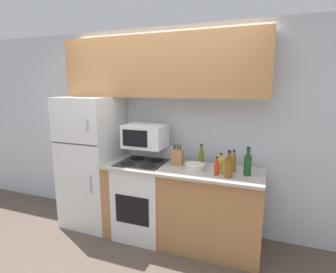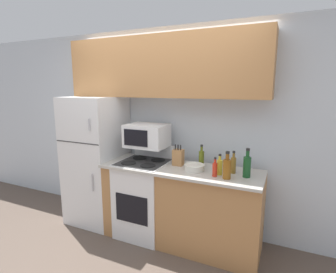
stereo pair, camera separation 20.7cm
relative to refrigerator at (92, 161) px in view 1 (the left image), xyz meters
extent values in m
plane|color=brown|center=(0.91, -0.34, -0.85)|extent=(12.00, 12.00, 0.00)
cube|color=silver|center=(0.91, 0.37, 0.43)|extent=(8.00, 0.05, 2.55)
cube|color=#B27A47|center=(1.25, -0.04, -0.40)|extent=(1.82, 0.59, 0.89)
cube|color=#BCB7AD|center=(1.25, -0.06, 0.06)|extent=(1.82, 0.63, 0.03)
cube|color=white|center=(0.00, 0.00, 0.00)|extent=(0.68, 0.67, 1.70)
cube|color=#383838|center=(0.00, -0.33, 0.31)|extent=(0.66, 0.01, 0.01)
cylinder|color=#B7B7BC|center=(0.22, -0.35, 0.54)|extent=(0.02, 0.02, 0.14)
cylinder|color=#B7B7BC|center=(0.22, -0.35, -0.17)|extent=(0.02, 0.02, 0.22)
cube|color=#B27A47|center=(0.91, 0.18, 1.21)|extent=(2.50, 0.33, 0.71)
cube|color=white|center=(0.77, -0.06, -0.38)|extent=(0.58, 0.59, 0.93)
cube|color=black|center=(0.77, -0.35, -0.40)|extent=(0.42, 0.01, 0.34)
cube|color=#2D2D2D|center=(0.77, -0.06, 0.08)|extent=(0.56, 0.56, 0.01)
cube|color=white|center=(0.77, 0.22, 0.16)|extent=(0.56, 0.06, 0.16)
cylinder|color=black|center=(0.64, -0.19, 0.09)|extent=(0.17, 0.17, 0.01)
cylinder|color=black|center=(0.90, -0.19, 0.09)|extent=(0.17, 0.17, 0.01)
cylinder|color=black|center=(0.64, 0.07, 0.09)|extent=(0.17, 0.17, 0.01)
cylinder|color=black|center=(0.90, 0.07, 0.09)|extent=(0.17, 0.17, 0.01)
cube|color=white|center=(0.76, 0.05, 0.39)|extent=(0.49, 0.37, 0.28)
cube|color=black|center=(0.71, -0.14, 0.39)|extent=(0.32, 0.01, 0.19)
cube|color=#B27A47|center=(1.19, 0.02, 0.17)|extent=(0.12, 0.10, 0.19)
cylinder|color=black|center=(1.16, 0.01, 0.29)|extent=(0.01, 0.01, 0.06)
cylinder|color=black|center=(1.19, 0.01, 0.29)|extent=(0.01, 0.01, 0.06)
cylinder|color=black|center=(1.22, 0.01, 0.29)|extent=(0.01, 0.01, 0.06)
cylinder|color=silver|center=(1.43, -0.09, 0.10)|extent=(0.21, 0.21, 0.06)
torus|color=silver|center=(1.43, -0.09, 0.14)|extent=(0.23, 0.23, 0.01)
cylinder|color=olive|center=(1.83, 0.00, 0.16)|extent=(0.06, 0.06, 0.17)
cylinder|color=olive|center=(1.83, 0.00, 0.27)|extent=(0.03, 0.03, 0.05)
cylinder|color=black|center=(1.83, 0.00, 0.30)|extent=(0.03, 0.03, 0.02)
cylinder|color=#194C23|center=(1.98, -0.07, 0.18)|extent=(0.08, 0.08, 0.21)
cylinder|color=#194C23|center=(1.98, -0.07, 0.32)|extent=(0.03, 0.03, 0.07)
cylinder|color=black|center=(1.98, -0.07, 0.36)|extent=(0.04, 0.04, 0.02)
cylinder|color=brown|center=(1.81, -0.20, 0.17)|extent=(0.08, 0.08, 0.20)
cylinder|color=brown|center=(1.81, -0.20, 0.30)|extent=(0.04, 0.04, 0.06)
cylinder|color=black|center=(1.81, -0.20, 0.34)|extent=(0.04, 0.04, 0.02)
cylinder|color=#5B6619|center=(1.46, 0.07, 0.16)|extent=(0.06, 0.06, 0.18)
cylinder|color=#5B6619|center=(1.46, 0.07, 0.28)|extent=(0.03, 0.03, 0.06)
cylinder|color=black|center=(1.46, 0.07, 0.32)|extent=(0.03, 0.03, 0.02)
cylinder|color=red|center=(1.68, -0.18, 0.14)|extent=(0.05, 0.05, 0.14)
cylinder|color=red|center=(1.68, -0.18, 0.24)|extent=(0.02, 0.02, 0.04)
cylinder|color=black|center=(1.68, -0.18, 0.27)|extent=(0.02, 0.03, 0.02)
cylinder|color=gold|center=(1.71, -0.11, 0.15)|extent=(0.06, 0.06, 0.15)
cylinder|color=gold|center=(1.71, -0.11, 0.25)|extent=(0.03, 0.03, 0.05)
cylinder|color=black|center=(1.71, -0.11, 0.28)|extent=(0.03, 0.03, 0.02)
camera|label=1|loc=(2.12, -2.79, 0.98)|focal=28.00mm
camera|label=2|loc=(2.31, -2.71, 0.98)|focal=28.00mm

